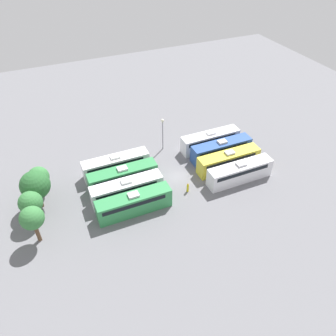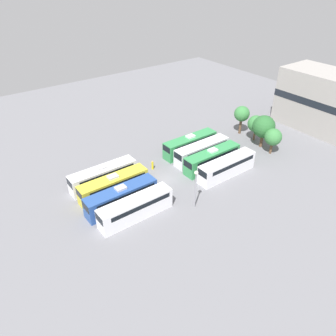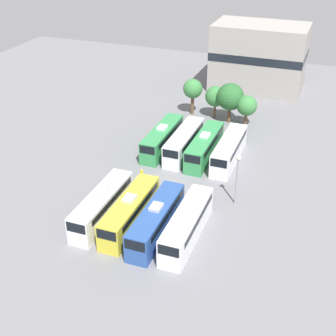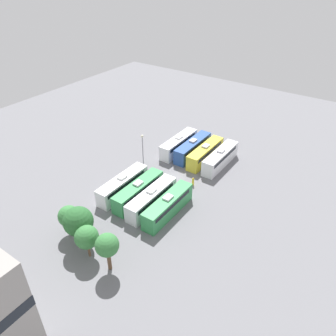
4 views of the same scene
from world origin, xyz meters
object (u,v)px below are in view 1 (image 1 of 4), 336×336
object	(u,v)px
bus_4	(134,203)
tree_0	(32,218)
light_pole	(163,129)
tree_2	(35,185)
worker_person	(188,188)
bus_6	(123,176)
tree_3	(39,177)
tree_1	(31,203)
bus_7	(116,164)
bus_5	(127,189)
bus_3	(210,140)
bus_1	(228,160)
bus_0	(240,172)
bus_2	(221,149)

from	to	relation	value
bus_4	tree_0	bearing A→B (deg)	89.67
light_pole	tree_2	bearing A→B (deg)	105.88
worker_person	bus_6	bearing A→B (deg)	57.66
light_pole	tree_3	world-z (taller)	light_pole
tree_1	bus_6	bearing A→B (deg)	-80.24
bus_7	tree_3	bearing A→B (deg)	91.58
bus_5	bus_7	xyz separation A→B (m)	(6.66, -0.20, 0.00)
bus_3	worker_person	xyz separation A→B (m)	(-9.25, 9.20, -0.97)
light_pole	tree_2	world-z (taller)	tree_2
bus_1	light_pole	bearing A→B (deg)	39.21
bus_4	bus_7	size ratio (longest dim) A/B	1.00
bus_7	worker_person	size ratio (longest dim) A/B	6.47
bus_0	tree_3	bearing A→B (deg)	72.28
bus_1	bus_2	distance (m)	3.38
bus_7	light_pole	distance (m)	11.00
tree_1	tree_0	bearing A→B (deg)	179.84
bus_2	bus_3	world-z (taller)	same
worker_person	tree_3	world-z (taller)	tree_3
bus_3	light_pole	world-z (taller)	light_pole
bus_2	tree_1	distance (m)	33.04
worker_person	tree_3	xyz separation A→B (m)	(8.90, 21.60, 2.65)
bus_3	light_pole	xyz separation A→B (m)	(3.33, 8.30, 2.74)
bus_6	tree_3	xyz separation A→B (m)	(3.16, 12.54, 1.68)
bus_1	bus_2	size ratio (longest dim) A/B	1.00
bus_3	tree_3	size ratio (longest dim) A/B	2.22
bus_5	tree_2	world-z (taller)	tree_2
bus_0	tree_2	world-z (taller)	tree_2
bus_1	bus_5	world-z (taller)	same
bus_2	worker_person	distance (m)	11.31
light_pole	tree_2	distance (m)	24.02
tree_0	tree_2	bearing A→B (deg)	-9.20
bus_6	tree_1	bearing A→B (deg)	99.76
bus_4	tree_2	world-z (taller)	tree_2
tree_1	worker_person	bearing A→B (deg)	-98.05
bus_0	worker_person	size ratio (longest dim) A/B	6.47
bus_0	tree_3	world-z (taller)	tree_3
worker_person	tree_2	distance (m)	23.27
worker_person	tree_2	xyz separation A→B (m)	(6.00, 22.20, 3.54)
bus_2	light_pole	xyz separation A→B (m)	(6.69, 8.71, 2.74)
bus_2	bus_5	bearing A→B (deg)	99.86
worker_person	tree_3	size ratio (longest dim) A/B	0.34
bus_0	bus_1	distance (m)	3.47
bus_0	bus_5	bearing A→B (deg)	79.31
bus_5	tree_0	distance (m)	14.49
bus_5	tree_0	world-z (taller)	tree_0
bus_2	bus_7	bearing A→B (deg)	79.90
tree_3	bus_7	bearing A→B (deg)	-88.42
bus_2	bus_6	world-z (taller)	same
bus_3	worker_person	distance (m)	13.08
bus_7	worker_person	distance (m)	13.08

